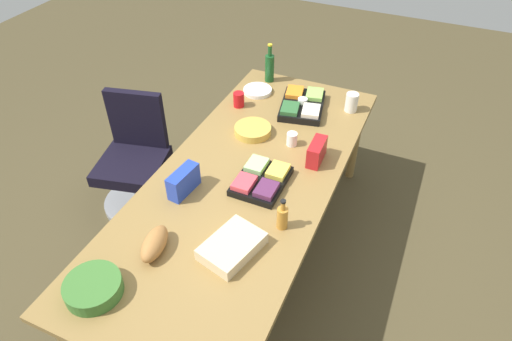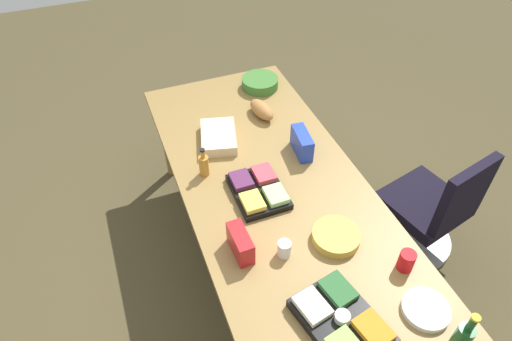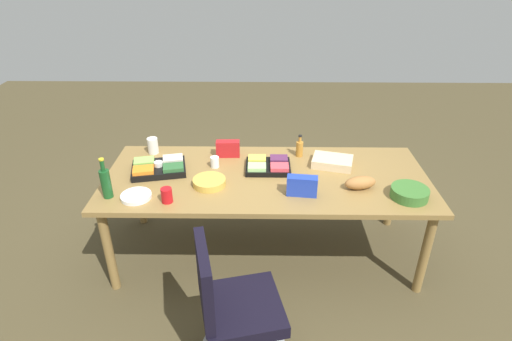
{
  "view_description": "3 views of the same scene",
  "coord_description": "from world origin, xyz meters",
  "px_view_note": "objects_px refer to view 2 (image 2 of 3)",
  "views": [
    {
      "loc": [
        1.86,
        0.9,
        2.59
      ],
      "look_at": [
        0.02,
        0.08,
        0.87
      ],
      "focal_mm": 31.73,
      "sensor_mm": 36.0,
      "label": 1
    },
    {
      "loc": [
        -1.64,
        0.77,
        2.68
      ],
      "look_at": [
        0.11,
        0.09,
        0.87
      ],
      "focal_mm": 31.76,
      "sensor_mm": 36.0,
      "label": 2
    },
    {
      "loc": [
        -0.04,
        -2.86,
        2.41
      ],
      "look_at": [
        -0.08,
        -0.08,
        0.87
      ],
      "focal_mm": 29.19,
      "sensor_mm": 36.0,
      "label": 3
    }
  ],
  "objects_px": {
    "dressing_bottle": "(204,165)",
    "bread_loaf": "(262,110)",
    "paper_plate_stack": "(426,309)",
    "chip_bag_red": "(240,243)",
    "sheet_cake": "(219,137)",
    "wine_bottle": "(461,340)",
    "fruit_platter": "(258,190)",
    "chip_bag_blue": "(302,143)",
    "veggie_tray": "(341,321)",
    "chip_bowl": "(336,237)",
    "paper_cup": "(284,249)",
    "conference_table": "(277,198)",
    "red_solo_cup": "(406,261)",
    "salad_bowl": "(260,83)",
    "office_chair": "(428,214)"
  },
  "relations": [
    {
      "from": "dressing_bottle",
      "to": "bread_loaf",
      "type": "relative_size",
      "value": 0.81
    },
    {
      "from": "paper_plate_stack",
      "to": "chip_bag_red",
      "type": "relative_size",
      "value": 1.1
    },
    {
      "from": "chip_bag_red",
      "to": "sheet_cake",
      "type": "bearing_deg",
      "value": -10.49
    },
    {
      "from": "chip_bag_red",
      "to": "bread_loaf",
      "type": "bearing_deg",
      "value": -26.97
    },
    {
      "from": "wine_bottle",
      "to": "fruit_platter",
      "type": "xyz_separation_m",
      "value": [
        1.17,
        0.43,
        -0.09
      ]
    },
    {
      "from": "dressing_bottle",
      "to": "chip_bag_blue",
      "type": "relative_size",
      "value": 0.89
    },
    {
      "from": "veggie_tray",
      "to": "chip_bag_blue",
      "type": "bearing_deg",
      "value": -16.58
    },
    {
      "from": "bread_loaf",
      "to": "chip_bag_red",
      "type": "bearing_deg",
      "value": 153.03
    },
    {
      "from": "chip_bag_blue",
      "to": "dressing_bottle",
      "type": "bearing_deg",
      "value": 87.19
    },
    {
      "from": "chip_bowl",
      "to": "paper_cup",
      "type": "distance_m",
      "value": 0.29
    },
    {
      "from": "conference_table",
      "to": "fruit_platter",
      "type": "distance_m",
      "value": 0.15
    },
    {
      "from": "red_solo_cup",
      "to": "bread_loaf",
      "type": "height_order",
      "value": "red_solo_cup"
    },
    {
      "from": "conference_table",
      "to": "chip_bag_red",
      "type": "height_order",
      "value": "chip_bag_red"
    },
    {
      "from": "chip_bowl",
      "to": "red_solo_cup",
      "type": "height_order",
      "value": "red_solo_cup"
    },
    {
      "from": "veggie_tray",
      "to": "paper_plate_stack",
      "type": "relative_size",
      "value": 2.15
    },
    {
      "from": "sheet_cake",
      "to": "fruit_platter",
      "type": "bearing_deg",
      "value": -172.68
    },
    {
      "from": "red_solo_cup",
      "to": "paper_plate_stack",
      "type": "xyz_separation_m",
      "value": [
        -0.24,
        0.05,
        -0.04
      ]
    },
    {
      "from": "fruit_platter",
      "to": "chip_bag_red",
      "type": "xyz_separation_m",
      "value": [
        -0.34,
        0.23,
        0.04
      ]
    },
    {
      "from": "sheet_cake",
      "to": "bread_loaf",
      "type": "relative_size",
      "value": 1.33
    },
    {
      "from": "sheet_cake",
      "to": "chip_bag_blue",
      "type": "xyz_separation_m",
      "value": [
        -0.29,
        -0.45,
        0.04
      ]
    },
    {
      "from": "chip_bag_blue",
      "to": "bread_loaf",
      "type": "height_order",
      "value": "chip_bag_blue"
    },
    {
      "from": "sheet_cake",
      "to": "chip_bag_blue",
      "type": "bearing_deg",
      "value": -122.59
    },
    {
      "from": "chip_bag_blue",
      "to": "red_solo_cup",
      "type": "xyz_separation_m",
      "value": [
        -0.97,
        -0.11,
        -0.02
      ]
    },
    {
      "from": "paper_plate_stack",
      "to": "bread_loaf",
      "type": "xyz_separation_m",
      "value": [
        1.65,
        0.15,
        0.04
      ]
    },
    {
      "from": "salad_bowl",
      "to": "wine_bottle",
      "type": "bearing_deg",
      "value": -179.43
    },
    {
      "from": "conference_table",
      "to": "paper_cup",
      "type": "bearing_deg",
      "value": 161.32
    },
    {
      "from": "office_chair",
      "to": "wine_bottle",
      "type": "xyz_separation_m",
      "value": [
        -0.95,
        0.71,
        0.55
      ]
    },
    {
      "from": "conference_table",
      "to": "chip_bag_blue",
      "type": "bearing_deg",
      "value": -46.87
    },
    {
      "from": "chip_bowl",
      "to": "veggie_tray",
      "type": "height_order",
      "value": "veggie_tray"
    },
    {
      "from": "chip_bowl",
      "to": "conference_table",
      "type": "bearing_deg",
      "value": 18.54
    },
    {
      "from": "chip_bag_red",
      "to": "dressing_bottle",
      "type": "bearing_deg",
      "value": 0.87
    },
    {
      "from": "wine_bottle",
      "to": "chip_bag_red",
      "type": "height_order",
      "value": "wine_bottle"
    },
    {
      "from": "chip_bowl",
      "to": "bread_loaf",
      "type": "xyz_separation_m",
      "value": [
        1.14,
        -0.03,
        0.02
      ]
    },
    {
      "from": "dressing_bottle",
      "to": "office_chair",
      "type": "bearing_deg",
      "value": -109.46
    },
    {
      "from": "dressing_bottle",
      "to": "fruit_platter",
      "type": "distance_m",
      "value": 0.36
    },
    {
      "from": "veggie_tray",
      "to": "paper_cup",
      "type": "xyz_separation_m",
      "value": [
        0.44,
        0.08,
        0.01
      ]
    },
    {
      "from": "veggie_tray",
      "to": "bread_loaf",
      "type": "distance_m",
      "value": 1.58
    },
    {
      "from": "sheet_cake",
      "to": "bread_loaf",
      "type": "xyz_separation_m",
      "value": [
        0.15,
        -0.36,
        0.02
      ]
    },
    {
      "from": "dressing_bottle",
      "to": "paper_plate_stack",
      "type": "bearing_deg",
      "value": -150.89
    },
    {
      "from": "paper_plate_stack",
      "to": "chip_bowl",
      "type": "bearing_deg",
      "value": 20.3
    },
    {
      "from": "red_solo_cup",
      "to": "fruit_platter",
      "type": "height_order",
      "value": "red_solo_cup"
    },
    {
      "from": "veggie_tray",
      "to": "paper_cup",
      "type": "height_order",
      "value": "paper_cup"
    },
    {
      "from": "chip_bag_red",
      "to": "fruit_platter",
      "type": "bearing_deg",
      "value": -33.91
    },
    {
      "from": "office_chair",
      "to": "bread_loaf",
      "type": "xyz_separation_m",
      "value": [
        0.9,
        0.85,
        0.48
      ]
    },
    {
      "from": "office_chair",
      "to": "paper_plate_stack",
      "type": "bearing_deg",
      "value": 136.72
    },
    {
      "from": "wine_bottle",
      "to": "salad_bowl",
      "type": "distance_m",
      "value": 2.19
    },
    {
      "from": "bread_loaf",
      "to": "wine_bottle",
      "type": "bearing_deg",
      "value": -175.66
    },
    {
      "from": "chip_bowl",
      "to": "fruit_platter",
      "type": "bearing_deg",
      "value": 29.83
    },
    {
      "from": "sheet_cake",
      "to": "paper_cup",
      "type": "distance_m",
      "value": 0.97
    },
    {
      "from": "dressing_bottle",
      "to": "wine_bottle",
      "type": "distance_m",
      "value": 1.59
    }
  ]
}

